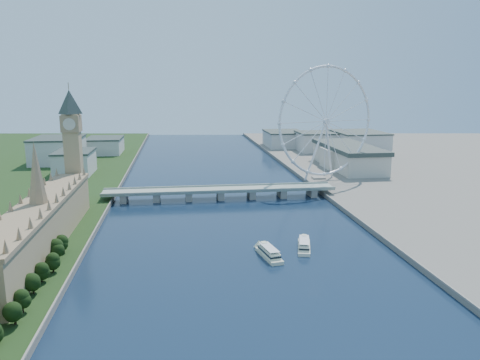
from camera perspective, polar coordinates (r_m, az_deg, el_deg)
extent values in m
cube|color=tan|center=(329.32, -23.08, -5.35)|extent=(24.00, 200.00, 28.00)
cone|color=#937A59|center=(321.20, -23.59, 0.81)|extent=(12.00, 12.00, 40.00)
cube|color=tan|center=(426.16, -19.60, 2.22)|extent=(13.00, 13.00, 80.00)
cube|color=#937A59|center=(422.44, -19.89, 6.50)|extent=(15.00, 15.00, 14.00)
pyramid|color=#2D3833|center=(421.15, -20.16, 10.29)|extent=(20.02, 20.02, 20.00)
cube|color=gray|center=(446.61, -2.42, -1.21)|extent=(220.00, 22.00, 2.00)
cube|color=gray|center=(448.93, -13.94, -2.10)|extent=(6.00, 20.00, 7.50)
cube|color=gray|center=(446.51, -10.11, -2.01)|extent=(6.00, 20.00, 7.50)
cube|color=gray|center=(446.09, -6.26, -1.91)|extent=(6.00, 20.00, 7.50)
cube|color=gray|center=(447.69, -2.42, -1.80)|extent=(6.00, 20.00, 7.50)
cube|color=gray|center=(451.28, 1.38, -1.68)|extent=(6.00, 20.00, 7.50)
cube|color=gray|center=(456.82, 5.10, -1.56)|extent=(6.00, 20.00, 7.50)
cube|color=gray|center=(464.23, 8.72, -1.44)|extent=(6.00, 20.00, 7.50)
torus|color=silver|center=(515.31, 10.46, 7.04)|extent=(113.60, 39.12, 118.60)
cylinder|color=silver|center=(515.31, 10.46, 7.04)|extent=(7.25, 6.61, 6.00)
cube|color=gray|center=(532.67, 9.57, 0.26)|extent=(14.00, 10.00, 2.00)
cube|color=beige|center=(583.80, -19.49, 1.94)|extent=(40.00, 60.00, 26.00)
cube|color=beige|center=(679.05, -21.30, 3.36)|extent=(60.00, 80.00, 32.00)
cube|color=beige|center=(747.92, -16.13, 4.01)|extent=(50.00, 70.00, 22.00)
cube|color=beige|center=(751.93, 9.41, 4.59)|extent=(60.00, 60.00, 28.00)
cube|color=beige|center=(752.95, 14.24, 4.47)|extent=(70.00, 90.00, 30.00)
cube|color=beige|center=(799.43, 5.40, 4.96)|extent=(60.00, 80.00, 24.00)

